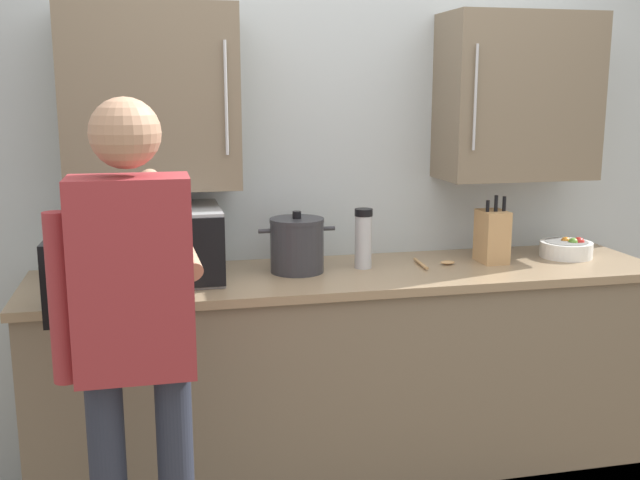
# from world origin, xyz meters

# --- Properties ---
(back_wall_tiled) EXTENTS (3.35, 0.44, 2.64)m
(back_wall_tiled) POSITION_xyz_m (0.00, 1.16, 1.41)
(back_wall_tiled) COLOR #B2BCC1
(back_wall_tiled) RESTS_ON ground_plane
(counter_unit) EXTENTS (2.65, 0.64, 0.95)m
(counter_unit) POSITION_xyz_m (0.00, 0.86, 0.48)
(counter_unit) COLOR #756651
(counter_unit) RESTS_ON ground_plane
(microwave_oven) EXTENTS (0.61, 0.83, 0.29)m
(microwave_oven) POSITION_xyz_m (-0.86, 0.89, 1.10)
(microwave_oven) COLOR #B7BABF
(microwave_oven) RESTS_ON counter_unit
(fruit_bowl) EXTENTS (0.23, 0.23, 0.09)m
(fruit_bowl) POSITION_xyz_m (1.02, 0.90, 1.00)
(fruit_bowl) COLOR white
(fruit_bowl) RESTS_ON counter_unit
(knife_block) EXTENTS (0.11, 0.15, 0.30)m
(knife_block) POSITION_xyz_m (0.64, 0.88, 1.07)
(knife_block) COLOR tan
(knife_block) RESTS_ON counter_unit
(wooden_spoon) EXTENTS (0.17, 0.18, 0.02)m
(wooden_spoon) POSITION_xyz_m (0.38, 0.88, 0.96)
(wooden_spoon) COLOR tan
(wooden_spoon) RESTS_ON counter_unit
(stock_pot) EXTENTS (0.32, 0.23, 0.26)m
(stock_pot) POSITION_xyz_m (-0.23, 0.90, 1.07)
(stock_pot) COLOR #2D2D33
(stock_pot) RESTS_ON counter_unit
(thermos_flask) EXTENTS (0.08, 0.08, 0.26)m
(thermos_flask) POSITION_xyz_m (0.06, 0.90, 1.08)
(thermos_flask) COLOR #B7BABF
(thermos_flask) RESTS_ON counter_unit
(person_figure) EXTENTS (0.44, 0.61, 1.68)m
(person_figure) POSITION_xyz_m (-0.87, 0.09, 1.01)
(person_figure) COLOR #282D3D
(person_figure) RESTS_ON ground_plane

